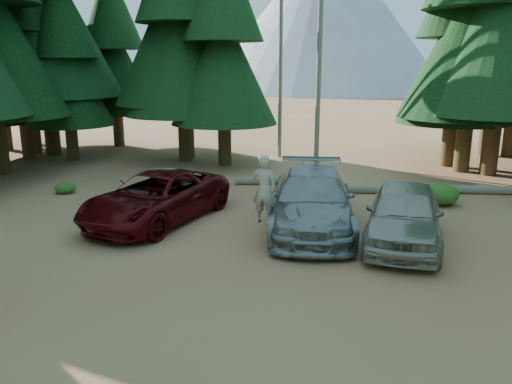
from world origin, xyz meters
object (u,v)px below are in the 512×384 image
red_pickup (156,197)px  silver_minivan_center (312,200)px  frisbee_player (264,189)px  log_left (286,181)px  silver_minivan_right (404,214)px  log_mid (331,189)px

red_pickup → silver_minivan_center: bearing=17.7°
red_pickup → frisbee_player: frisbee_player is taller
silver_minivan_center → log_left: bearing=99.7°
silver_minivan_center → silver_minivan_right: silver_minivan_center is taller
silver_minivan_center → red_pickup: bearing=177.4°
red_pickup → log_mid: red_pickup is taller
frisbee_player → log_left: size_ratio=0.47×
silver_minivan_right → log_left: 7.48m
silver_minivan_center → frisbee_player: frisbee_player is taller
frisbee_player → silver_minivan_right: bearing=-166.2°
log_left → silver_minivan_right: bearing=-68.3°
silver_minivan_center → log_mid: silver_minivan_center is taller
silver_minivan_center → log_left: silver_minivan_center is taller
frisbee_player → log_mid: 5.89m
silver_minivan_center → log_left: size_ratio=1.41×
log_left → silver_minivan_center: bearing=-86.2°
red_pickup → silver_minivan_right: (7.39, -0.93, 0.06)m
silver_minivan_center → frisbee_player: 1.77m
silver_minivan_right → frisbee_player: bearing=-169.0°
red_pickup → frisbee_player: 3.75m
frisbee_player → log_mid: frisbee_player is taller
log_left → log_mid: same height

